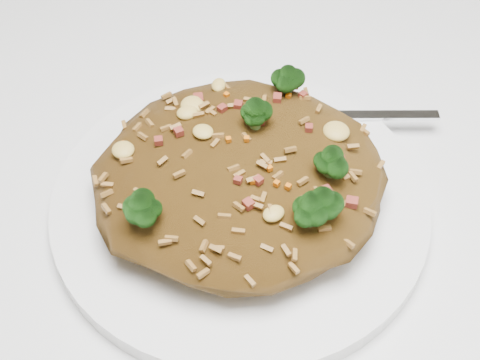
# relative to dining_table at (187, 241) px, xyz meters

# --- Properties ---
(dining_table) EXTENTS (1.20, 0.80, 0.75)m
(dining_table) POSITION_rel_dining_table_xyz_m (0.00, 0.00, 0.00)
(dining_table) COLOR silver
(dining_table) RESTS_ON ground
(plate) EXTENTS (0.25, 0.25, 0.01)m
(plate) POSITION_rel_dining_table_xyz_m (0.03, -0.05, 0.10)
(plate) COLOR white
(plate) RESTS_ON dining_table
(fried_rice) EXTENTS (0.19, 0.17, 0.06)m
(fried_rice) POSITION_rel_dining_table_xyz_m (0.04, -0.05, 0.13)
(fried_rice) COLOR brown
(fried_rice) RESTS_ON plate
(fork) EXTENTS (0.16, 0.05, 0.00)m
(fork) POSITION_rel_dining_table_xyz_m (0.12, 0.01, 0.11)
(fork) COLOR silver
(fork) RESTS_ON plate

